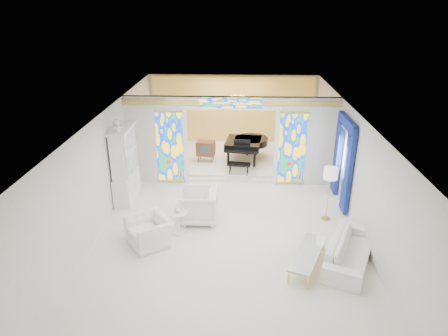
{
  "coord_description": "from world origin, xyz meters",
  "views": [
    {
      "loc": [
        0.25,
        -10.55,
        5.85
      ],
      "look_at": [
        -0.16,
        0.2,
        1.29
      ],
      "focal_mm": 32.0,
      "sensor_mm": 36.0,
      "label": 1
    }
  ],
  "objects_px": {
    "tv_console": "(206,148)",
    "china_cabinet": "(125,165)",
    "armchair_right": "(199,205)",
    "grand_piano": "(247,143)",
    "sofa": "(350,251)",
    "armchair_left": "(149,231)",
    "coffee_table": "(308,254)"
  },
  "relations": [
    {
      "from": "armchair_left",
      "to": "tv_console",
      "type": "bearing_deg",
      "value": 133.14
    },
    {
      "from": "coffee_table",
      "to": "grand_piano",
      "type": "height_order",
      "value": "grand_piano"
    },
    {
      "from": "china_cabinet",
      "to": "coffee_table",
      "type": "relative_size",
      "value": 1.52
    },
    {
      "from": "china_cabinet",
      "to": "armchair_left",
      "type": "bearing_deg",
      "value": -63.58
    },
    {
      "from": "sofa",
      "to": "coffee_table",
      "type": "xyz_separation_m",
      "value": [
        -1.02,
        -0.19,
        0.02
      ]
    },
    {
      "from": "coffee_table",
      "to": "sofa",
      "type": "bearing_deg",
      "value": 10.65
    },
    {
      "from": "sofa",
      "to": "coffee_table",
      "type": "bearing_deg",
      "value": 124.36
    },
    {
      "from": "sofa",
      "to": "grand_piano",
      "type": "relative_size",
      "value": 0.89
    },
    {
      "from": "tv_console",
      "to": "armchair_right",
      "type": "bearing_deg",
      "value": -80.86
    },
    {
      "from": "armchair_left",
      "to": "sofa",
      "type": "bearing_deg",
      "value": 46.73
    },
    {
      "from": "armchair_right",
      "to": "sofa",
      "type": "distance_m",
      "value": 4.23
    },
    {
      "from": "china_cabinet",
      "to": "grand_piano",
      "type": "relative_size",
      "value": 1.09
    },
    {
      "from": "china_cabinet",
      "to": "armchair_right",
      "type": "bearing_deg",
      "value": -27.12
    },
    {
      "from": "coffee_table",
      "to": "tv_console",
      "type": "distance_m",
      "value": 6.83
    },
    {
      "from": "armchair_right",
      "to": "sofa",
      "type": "relative_size",
      "value": 0.47
    },
    {
      "from": "coffee_table",
      "to": "grand_piano",
      "type": "bearing_deg",
      "value": 101.98
    },
    {
      "from": "china_cabinet",
      "to": "sofa",
      "type": "xyz_separation_m",
      "value": [
        6.17,
        -3.06,
        -0.84
      ]
    },
    {
      "from": "sofa",
      "to": "tv_console",
      "type": "bearing_deg",
      "value": 56.95
    },
    {
      "from": "armchair_right",
      "to": "armchair_left",
      "type": "bearing_deg",
      "value": -44.51
    },
    {
      "from": "armchair_right",
      "to": "tv_console",
      "type": "xyz_separation_m",
      "value": [
        -0.13,
        4.14,
        0.21
      ]
    },
    {
      "from": "china_cabinet",
      "to": "armchair_right",
      "type": "height_order",
      "value": "china_cabinet"
    },
    {
      "from": "grand_piano",
      "to": "sofa",
      "type": "bearing_deg",
      "value": -61.85
    },
    {
      "from": "china_cabinet",
      "to": "armchair_left",
      "type": "distance_m",
      "value": 2.81
    },
    {
      "from": "china_cabinet",
      "to": "armchair_right",
      "type": "xyz_separation_m",
      "value": [
        2.37,
        -1.21,
        -0.7
      ]
    },
    {
      "from": "tv_console",
      "to": "china_cabinet",
      "type": "bearing_deg",
      "value": -120.1
    },
    {
      "from": "china_cabinet",
      "to": "tv_console",
      "type": "height_order",
      "value": "china_cabinet"
    },
    {
      "from": "armchair_right",
      "to": "grand_piano",
      "type": "distance_m",
      "value": 4.59
    },
    {
      "from": "armchair_left",
      "to": "armchair_right",
      "type": "xyz_separation_m",
      "value": [
        1.17,
        1.2,
        0.12
      ]
    },
    {
      "from": "armchair_left",
      "to": "grand_piano",
      "type": "relative_size",
      "value": 0.44
    },
    {
      "from": "sofa",
      "to": "tv_console",
      "type": "relative_size",
      "value": 2.88
    },
    {
      "from": "armchair_right",
      "to": "coffee_table",
      "type": "distance_m",
      "value": 3.45
    },
    {
      "from": "armchair_right",
      "to": "sofa",
      "type": "height_order",
      "value": "armchair_right"
    }
  ]
}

